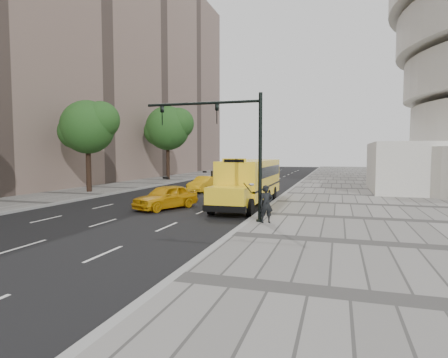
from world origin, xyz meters
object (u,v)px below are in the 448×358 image
(tree_c, at_px, (168,128))
(taxi_far, at_px, (205,184))
(tree_b, at_px, (88,127))
(traffic_signal, at_px, (232,141))
(school_bus, at_px, (250,178))
(taxi_near, at_px, (166,197))
(pedestrian, at_px, (266,204))

(tree_c, relative_size, taxi_far, 2.21)
(tree_b, bearing_deg, traffic_signal, -31.79)
(school_bus, distance_m, taxi_far, 8.97)
(taxi_near, distance_m, traffic_signal, 7.07)
(pedestrian, relative_size, traffic_signal, 0.28)
(school_bus, height_order, taxi_far, school_bus)
(tree_b, xyz_separation_m, taxi_far, (9.14, 4.09, -5.06))
(tree_c, xyz_separation_m, traffic_signal, (15.59, -25.47, -2.58))
(taxi_near, relative_size, pedestrian, 2.45)
(tree_b, height_order, taxi_far, tree_b)
(tree_c, height_order, pedestrian, tree_c)
(taxi_far, xyz_separation_m, traffic_signal, (6.47, -13.76, 3.39))
(tree_b, bearing_deg, tree_c, 89.93)
(school_bus, relative_size, traffic_signal, 1.81)
(tree_c, height_order, taxi_far, tree_c)
(taxi_far, distance_m, traffic_signal, 15.57)
(tree_b, xyz_separation_m, traffic_signal, (15.61, -9.67, -1.67))
(tree_c, distance_m, taxi_near, 25.12)
(taxi_far, bearing_deg, tree_b, -147.22)
(tree_b, xyz_separation_m, school_bus, (14.91, -2.69, -4.00))
(tree_b, height_order, school_bus, tree_b)
(taxi_near, bearing_deg, tree_c, 137.29)
(pedestrian, xyz_separation_m, traffic_signal, (-1.77, 0.24, 3.04))
(school_bus, bearing_deg, traffic_signal, -84.34)
(taxi_far, bearing_deg, pedestrian, -50.82)
(taxi_near, bearing_deg, school_bus, 60.80)
(pedestrian, height_order, traffic_signal, traffic_signal)
(pedestrian, bearing_deg, tree_b, 126.61)
(school_bus, distance_m, traffic_signal, 7.39)
(tree_c, bearing_deg, pedestrian, -55.97)
(taxi_near, height_order, traffic_signal, traffic_signal)
(tree_c, distance_m, pedestrian, 31.53)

